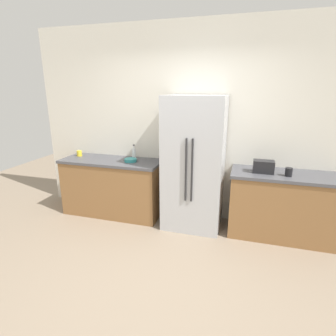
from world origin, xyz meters
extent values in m
plane|color=gray|center=(0.00, 0.00, 0.00)|extent=(9.68, 9.68, 0.00)
cube|color=silver|center=(0.00, 1.68, 1.43)|extent=(4.84, 0.10, 2.85)
cube|color=olive|center=(-1.12, 1.34, 0.42)|extent=(1.53, 0.57, 0.85)
cube|color=#4C4C51|center=(-1.12, 1.34, 0.87)|extent=(1.56, 0.60, 0.04)
cube|color=olive|center=(1.37, 1.34, 0.42)|extent=(1.31, 0.57, 0.85)
cube|color=#4C4C51|center=(1.37, 1.34, 0.87)|extent=(1.34, 0.60, 0.04)
cube|color=#B7BABF|center=(0.18, 1.30, 0.93)|extent=(0.81, 0.62, 1.86)
cylinder|color=#262628|center=(0.14, 0.98, 0.93)|extent=(0.02, 0.02, 0.84)
cylinder|color=#262628|center=(0.22, 0.98, 0.93)|extent=(0.02, 0.02, 0.84)
cube|color=black|center=(1.10, 1.31, 0.97)|extent=(0.26, 0.16, 0.16)
cylinder|color=white|center=(-0.80, 1.49, 0.97)|extent=(0.06, 0.06, 0.16)
cylinder|color=white|center=(-0.80, 1.49, 1.08)|extent=(0.02, 0.02, 0.05)
cylinder|color=#333338|center=(-0.80, 1.49, 1.11)|extent=(0.03, 0.03, 0.02)
cylinder|color=black|center=(1.40, 1.24, 0.94)|extent=(0.09, 0.09, 0.11)
cylinder|color=yellow|center=(-1.72, 1.41, 0.93)|extent=(0.08, 0.08, 0.09)
cylinder|color=teal|center=(-0.79, 1.33, 0.91)|extent=(0.19, 0.19, 0.05)
camera|label=1|loc=(0.86, -2.28, 1.95)|focal=28.91mm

